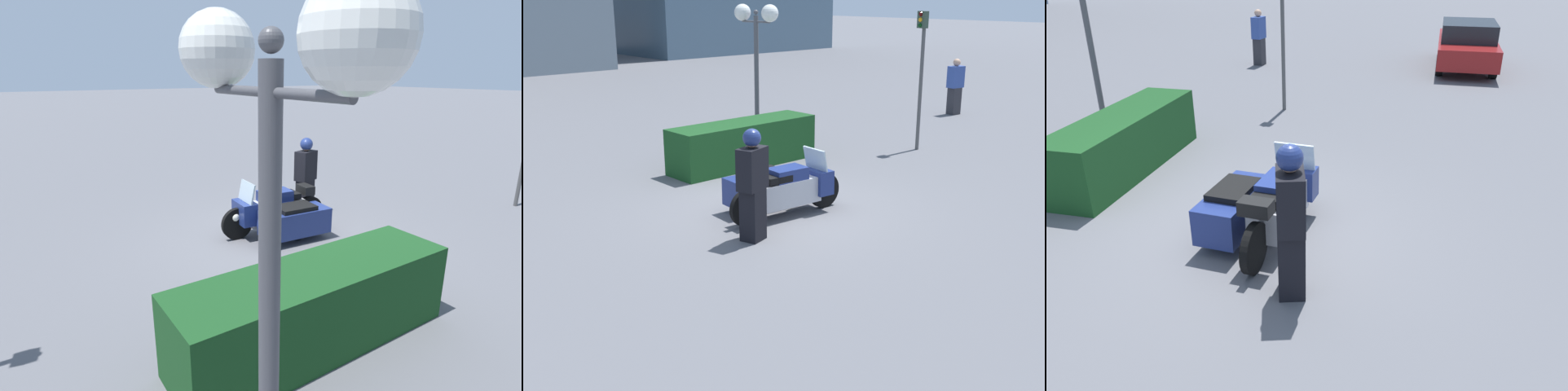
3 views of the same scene
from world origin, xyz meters
TOP-DOWN VIEW (x-y plane):
  - ground_plane at (0.00, 0.00)m, footprint 160.00×160.00m
  - police_motorcycle at (-0.04, -0.07)m, footprint 2.38×1.34m
  - officer_rider at (-1.31, -0.85)m, footprint 0.56×0.43m
  - hedge_bush_curbside at (1.60, 2.95)m, footprint 3.64×0.98m
  - twin_lamp_post at (3.40, 4.58)m, footprint 0.43×1.50m

SIDE VIEW (x-z plane):
  - ground_plane at x=0.00m, z-range 0.00..0.00m
  - police_motorcycle at x=-0.04m, z-range -0.11..1.05m
  - hedge_bush_curbside at x=1.60m, z-range 0.00..1.02m
  - officer_rider at x=-1.31m, z-range 0.05..1.88m
  - twin_lamp_post at x=3.40m, z-range 1.18..4.74m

